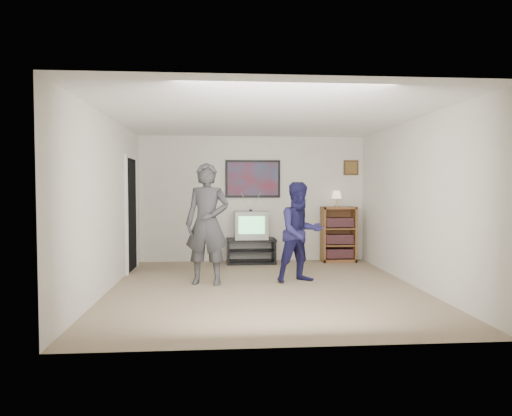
{
  "coord_description": "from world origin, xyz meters",
  "views": [
    {
      "loc": [
        -0.63,
        -6.62,
        1.49
      ],
      "look_at": [
        -0.07,
        0.68,
        1.15
      ],
      "focal_mm": 32.0,
      "sensor_mm": 36.0,
      "label": 1
    }
  ],
  "objects": [
    {
      "name": "controller_right",
      "position": [
        0.59,
        0.65,
        1.08
      ],
      "size": [
        0.07,
        0.13,
        0.04
      ],
      "primitive_type": "cube",
      "rotation": [
        0.0,
        0.0,
        -0.28
      ],
      "color": "white",
      "rests_on": "person_short"
    },
    {
      "name": "person_short",
      "position": [
        0.6,
        0.4,
        0.78
      ],
      "size": [
        0.9,
        0.79,
        1.57
      ],
      "primitive_type": "imported",
      "rotation": [
        0.0,
        0.0,
        0.3
      ],
      "color": "#1B1945",
      "rests_on": "room_shell"
    },
    {
      "name": "person_tall",
      "position": [
        -0.85,
        0.36,
        0.93
      ],
      "size": [
        0.75,
        0.57,
        1.86
      ],
      "primitive_type": "imported",
      "rotation": [
        0.0,
        0.0,
        -0.21
      ],
      "color": "#363639",
      "rests_on": "room_shell"
    },
    {
      "name": "table_lamp",
      "position": [
        1.66,
        2.31,
        1.25
      ],
      "size": [
        0.2,
        0.2,
        0.32
      ],
      "primitive_type": null,
      "color": "#FDF6C0",
      "rests_on": "bookshelf"
    },
    {
      "name": "doorway",
      "position": [
        -2.23,
        1.6,
        1.0
      ],
      "size": [
        0.03,
        0.85,
        2.0
      ],
      "primitive_type": "cube",
      "color": "black",
      "rests_on": "room_shell"
    },
    {
      "name": "controller_left",
      "position": [
        -0.86,
        0.59,
        1.12
      ],
      "size": [
        0.06,
        0.14,
        0.04
      ],
      "primitive_type": "cube",
      "rotation": [
        0.0,
        0.0,
        -0.13
      ],
      "color": "white",
      "rests_on": "person_tall"
    },
    {
      "name": "poster",
      "position": [
        0.0,
        2.48,
        1.65
      ],
      "size": [
        1.1,
        0.03,
        0.75
      ],
      "primitive_type": "cube",
      "color": "black",
      "rests_on": "room_shell"
    },
    {
      "name": "media_stand",
      "position": [
        -0.05,
        2.23,
        0.24
      ],
      "size": [
        0.96,
        0.53,
        0.48
      ],
      "rotation": [
        0.0,
        0.0,
        0.0
      ],
      "color": "black",
      "rests_on": "room_shell"
    },
    {
      "name": "room_shell",
      "position": [
        0.0,
        0.35,
        1.25
      ],
      "size": [
        4.51,
        5.0,
        2.51
      ],
      "color": "#866D55",
      "rests_on": "ground"
    },
    {
      "name": "crt_television",
      "position": [
        -0.06,
        2.23,
        0.75
      ],
      "size": [
        0.65,
        0.55,
        0.54
      ],
      "primitive_type": null,
      "rotation": [
        0.0,
        0.0,
        0.02
      ],
      "color": "#ABABA5",
      "rests_on": "media_stand"
    },
    {
      "name": "air_vent",
      "position": [
        -0.55,
        2.48,
        1.95
      ],
      "size": [
        0.28,
        0.02,
        0.14
      ],
      "primitive_type": "cube",
      "color": "white",
      "rests_on": "room_shell"
    },
    {
      "name": "bookshelf",
      "position": [
        1.7,
        2.28,
        0.55
      ],
      "size": [
        0.66,
        0.38,
        1.09
      ],
      "primitive_type": null,
      "color": "brown",
      "rests_on": "room_shell"
    },
    {
      "name": "small_picture",
      "position": [
        2.0,
        2.48,
        1.88
      ],
      "size": [
        0.3,
        0.03,
        0.3
      ],
      "primitive_type": "cube",
      "color": "#422615",
      "rests_on": "room_shell"
    }
  ]
}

